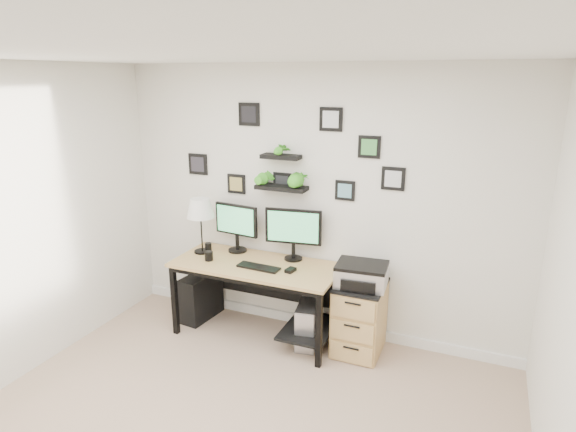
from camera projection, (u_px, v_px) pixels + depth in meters
The scene contains 14 objects.
room at pixel (312, 321), 4.94m from camera, with size 4.00×4.00×4.00m.
desk at pixel (261, 275), 4.65m from camera, with size 1.60×0.70×0.75m.
monitor_left at pixel (236, 224), 4.84m from camera, with size 0.49×0.21×0.50m.
monitor_right at pixel (293, 230), 4.62m from camera, with size 0.55×0.20×0.51m.
keyboard at pixel (259, 267), 4.49m from camera, with size 0.41×0.13×0.02m, color black.
mouse at pixel (290, 270), 4.41m from camera, with size 0.07×0.11×0.03m, color black.
table_lamp at pixel (200, 210), 4.78m from camera, with size 0.28×0.28×0.56m.
mug at pixel (209, 256), 4.67m from camera, with size 0.08×0.08×0.09m, color black.
pen_cup at pixel (208, 247), 4.92m from camera, with size 0.07×0.07×0.09m, color black.
pc_tower_black at pixel (201, 296), 5.08m from camera, with size 0.22×0.49×0.49m, color black.
pc_tower_grey at pixel (308, 324), 4.58m from camera, with size 0.25×0.45×0.42m.
file_cabinet at pixel (359, 318), 4.43m from camera, with size 0.43×0.53×0.67m.
printer at pixel (361, 275), 4.29m from camera, with size 0.47×0.39×0.20m.
wall_decor at pixel (285, 166), 4.54m from camera, with size 2.23×0.18×0.90m.
Camera 1 is at (1.49, -2.21, 2.48)m, focal length 30.00 mm.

